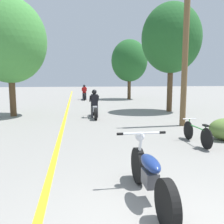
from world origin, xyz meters
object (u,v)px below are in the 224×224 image
(roadside_tree_right_far, at_px, (129,61))
(motorcycle_rider_far, at_px, (84,94))
(motorcycle_rider_lead, at_px, (94,107))
(roadside_tree_left, at_px, (9,41))
(bicycle_parked, at_px, (197,133))
(motorcycle_foreground, at_px, (149,175))
(roadside_tree_right_near, at_px, (171,38))
(utility_pole, at_px, (185,51))

(roadside_tree_right_far, xyz_separation_m, motorcycle_rider_far, (-4.36, 0.01, -3.16))
(motorcycle_rider_lead, bearing_deg, motorcycle_rider_far, 90.56)
(roadside_tree_left, distance_m, bicycle_parked, 10.13)
(motorcycle_rider_lead, bearing_deg, roadside_tree_right_far, 68.36)
(motorcycle_foreground, height_order, motorcycle_rider_lead, motorcycle_rider_lead)
(motorcycle_foreground, bearing_deg, roadside_tree_right_near, 66.17)
(motorcycle_rider_lead, relative_size, motorcycle_rider_far, 1.01)
(roadside_tree_left, bearing_deg, motorcycle_rider_far, 67.01)
(roadside_tree_left, relative_size, motorcycle_foreground, 2.87)
(roadside_tree_right_near, bearing_deg, motorcycle_foreground, -113.83)
(utility_pole, bearing_deg, motorcycle_rider_far, 105.03)
(roadside_tree_right_near, xyz_separation_m, roadside_tree_right_far, (-0.44, 9.06, -0.61))
(roadside_tree_right_far, bearing_deg, utility_pole, -93.22)
(roadside_tree_left, relative_size, motorcycle_rider_lead, 2.83)
(roadside_tree_right_near, height_order, bicycle_parked, roadside_tree_right_near)
(utility_pole, bearing_deg, roadside_tree_right_near, 74.73)
(motorcycle_rider_far, bearing_deg, utility_pole, -74.97)
(bicycle_parked, bearing_deg, roadside_tree_right_near, 74.04)
(roadside_tree_left, xyz_separation_m, bicycle_parked, (6.85, -6.56, -3.55))
(motorcycle_rider_lead, xyz_separation_m, bicycle_parked, (2.65, -5.48, -0.21))
(utility_pole, distance_m, motorcycle_foreground, 7.18)
(roadside_tree_right_far, relative_size, bicycle_parked, 3.37)
(roadside_tree_right_near, relative_size, motorcycle_foreground, 3.02)
(roadside_tree_left, bearing_deg, roadside_tree_right_near, 3.81)
(utility_pole, distance_m, motorcycle_rider_far, 14.14)
(utility_pole, distance_m, roadside_tree_right_near, 4.69)
(roadside_tree_right_far, bearing_deg, bicycle_parked, -95.67)
(utility_pole, relative_size, roadside_tree_right_near, 0.94)
(roadside_tree_right_near, relative_size, motorcycle_rider_lead, 2.99)
(roadside_tree_left, distance_m, motorcycle_foreground, 11.09)
(motorcycle_foreground, relative_size, motorcycle_rider_far, 0.99)
(roadside_tree_right_far, relative_size, motorcycle_rider_far, 2.70)
(roadside_tree_right_near, height_order, roadside_tree_left, roadside_tree_right_near)
(bicycle_parked, bearing_deg, utility_pole, 72.96)
(utility_pole, distance_m, motorcycle_rider_lead, 5.09)
(utility_pole, bearing_deg, bicycle_parked, -107.04)
(motorcycle_foreground, relative_size, motorcycle_rider_lead, 0.99)
(motorcycle_rider_far, xyz_separation_m, bicycle_parked, (2.75, -16.22, -0.21))
(motorcycle_foreground, xyz_separation_m, motorcycle_rider_lead, (-0.21, 8.49, 0.12))
(motorcycle_foreground, distance_m, motorcycle_rider_lead, 8.49)
(roadside_tree_left, bearing_deg, utility_pole, -26.07)
(utility_pole, distance_m, roadside_tree_left, 8.62)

